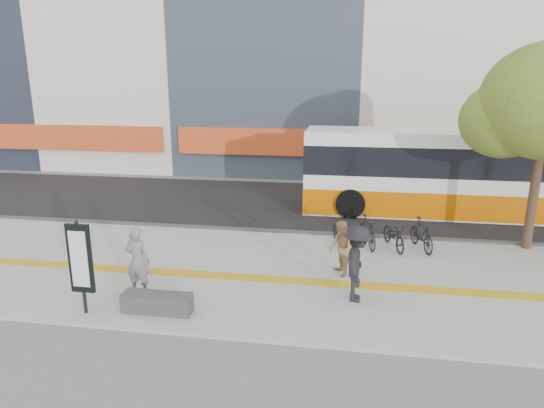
% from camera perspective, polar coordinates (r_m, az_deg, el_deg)
% --- Properties ---
extents(ground, '(120.00, 120.00, 0.00)m').
position_cam_1_polar(ground, '(11.86, 0.70, -11.43)').
color(ground, slate).
rests_on(ground, ground).
extents(sidewalk, '(40.00, 7.00, 0.08)m').
position_cam_1_polar(sidewalk, '(13.20, 1.69, -8.41)').
color(sidewalk, gray).
rests_on(sidewalk, ground).
extents(tactile_strip, '(40.00, 0.45, 0.01)m').
position_cam_1_polar(tactile_strip, '(12.72, 1.39, -9.11)').
color(tactile_strip, gold).
rests_on(tactile_strip, sidewalk).
extents(street, '(40.00, 8.00, 0.06)m').
position_cam_1_polar(street, '(20.26, 4.53, -0.07)').
color(street, black).
rests_on(street, ground).
extents(curb, '(40.00, 0.25, 0.14)m').
position_cam_1_polar(curb, '(16.43, 3.33, -3.51)').
color(curb, '#3A3A3C').
rests_on(curb, ground).
extents(bench, '(1.60, 0.45, 0.45)m').
position_cam_1_polar(bench, '(11.35, -13.61, -11.46)').
color(bench, '#3A3A3C').
rests_on(bench, sidewalk).
extents(signboard, '(0.55, 0.10, 2.20)m').
position_cam_1_polar(signboard, '(11.39, -22.02, -6.25)').
color(signboard, black).
rests_on(signboard, sidewalk).
extents(bus, '(12.14, 2.88, 3.23)m').
position_cam_1_polar(bus, '(19.85, 21.87, 3.17)').
color(bus, white).
rests_on(bus, street).
extents(bicycle_row, '(3.45, 1.77, 0.98)m').
position_cam_1_polar(bicycle_row, '(15.30, 12.77, -3.43)').
color(bicycle_row, black).
rests_on(bicycle_row, sidewalk).
extents(seated_woman, '(0.67, 0.46, 1.75)m').
position_cam_1_polar(seated_woman, '(12.09, -15.82, -6.57)').
color(seated_woman, black).
rests_on(seated_woman, sidewalk).
extents(pedestrian_tan, '(0.79, 0.89, 1.51)m').
position_cam_1_polar(pedestrian_tan, '(12.90, 8.24, -5.31)').
color(pedestrian_tan, '#946F49').
rests_on(pedestrian_tan, sidewalk).
extents(pedestrian_dark, '(0.74, 1.23, 1.85)m').
position_cam_1_polar(pedestrian_dark, '(11.50, 10.24, -7.08)').
color(pedestrian_dark, black).
rests_on(pedestrian_dark, sidewalk).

